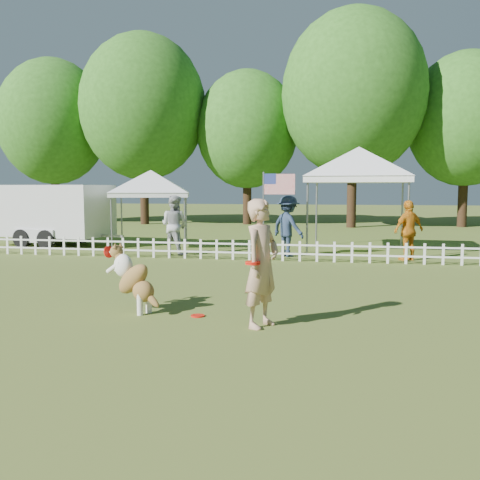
{
  "coord_description": "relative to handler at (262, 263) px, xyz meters",
  "views": [
    {
      "loc": [
        2.38,
        -8.6,
        2.16
      ],
      "look_at": [
        0.4,
        2.0,
        1.1
      ],
      "focal_mm": 40.0,
      "sensor_mm": 36.0,
      "label": 1
    }
  ],
  "objects": [
    {
      "name": "frisbee_on_turf",
      "position": [
        -1.15,
        0.45,
        -0.98
      ],
      "size": [
        0.28,
        0.28,
        0.02
      ],
      "primitive_type": "cylinder",
      "rotation": [
        0.0,
        0.0,
        -0.21
      ],
      "color": "red",
      "rests_on": "ground"
    },
    {
      "name": "spectator_c",
      "position": [
        3.19,
        8.33,
        -0.1
      ],
      "size": [
        1.11,
        0.97,
        1.79
      ],
      "primitive_type": "imported",
      "rotation": [
        0.0,
        0.0,
        3.77
      ],
      "color": "orange",
      "rests_on": "ground"
    },
    {
      "name": "ground",
      "position": [
        -1.21,
        0.51,
        -1.0
      ],
      "size": [
        120.0,
        120.0,
        0.0
      ],
      "primitive_type": "plane",
      "color": "#46651F",
      "rests_on": "ground"
    },
    {
      "name": "tree_center_left",
      "position": [
        -4.21,
        23.01,
        3.9
      ],
      "size": [
        6.0,
        6.0,
        9.8
      ],
      "primitive_type": null,
      "color": "#295A19",
      "rests_on": "ground"
    },
    {
      "name": "spectator_a",
      "position": [
        -4.04,
        8.31,
        -0.04
      ],
      "size": [
        1.1,
        0.96,
        1.92
      ],
      "primitive_type": "imported",
      "rotation": [
        0.0,
        0.0,
        2.85
      ],
      "color": "#A8A9AD",
      "rests_on": "ground"
    },
    {
      "name": "cargo_trailer",
      "position": [
        -9.4,
        10.25,
        0.16
      ],
      "size": [
        5.51,
        3.0,
        2.31
      ],
      "primitive_type": null,
      "rotation": [
        0.0,
        0.0,
        -0.14
      ],
      "color": "silver",
      "rests_on": "ground"
    },
    {
      "name": "tree_center_right",
      "position": [
        1.79,
        21.51,
        5.3
      ],
      "size": [
        7.6,
        7.6,
        12.6
      ],
      "primitive_type": null,
      "color": "#295A19",
      "rests_on": "ground"
    },
    {
      "name": "canopy_tent_right",
      "position": [
        1.77,
        10.43,
        0.73
      ],
      "size": [
        3.5,
        3.5,
        3.45
      ],
      "primitive_type": null,
      "rotation": [
        0.0,
        0.0,
        -0.05
      ],
      "color": "white",
      "rests_on": "ground"
    },
    {
      "name": "handler",
      "position": [
        0.0,
        0.0,
        0.0
      ],
      "size": [
        0.73,
        0.86,
        1.99
      ],
      "primitive_type": "imported",
      "rotation": [
        0.0,
        0.0,
        1.15
      ],
      "color": "tan",
      "rests_on": "ground"
    },
    {
      "name": "spectator_b",
      "position": [
        -0.42,
        8.59,
        -0.04
      ],
      "size": [
        1.4,
        1.34,
        1.91
      ],
      "primitive_type": "imported",
      "rotation": [
        0.0,
        0.0,
        2.43
      ],
      "color": "#212F48",
      "rests_on": "ground"
    },
    {
      "name": "canopy_tent_left",
      "position": [
        -5.41,
        9.95,
        0.36
      ],
      "size": [
        3.23,
        3.23,
        2.72
      ],
      "primitive_type": null,
      "rotation": [
        0.0,
        0.0,
        0.27
      ],
      "color": "white",
      "rests_on": "ground"
    },
    {
      "name": "tree_far_left",
      "position": [
        -16.21,
        22.51,
        4.5
      ],
      "size": [
        6.6,
        6.6,
        11.0
      ],
      "primitive_type": null,
      "color": "#295A19",
      "rests_on": "ground"
    },
    {
      "name": "flag_pole",
      "position": [
        -1.11,
        7.97,
        0.32
      ],
      "size": [
        1.01,
        0.14,
        2.63
      ],
      "primitive_type": null,
      "rotation": [
        0.0,
        0.0,
        0.03
      ],
      "color": "gray",
      "rests_on": "ground"
    },
    {
      "name": "tree_right",
      "position": [
        7.79,
        23.01,
        4.2
      ],
      "size": [
        6.2,
        6.2,
        10.4
      ],
      "primitive_type": null,
      "color": "#295A19",
      "rests_on": "ground"
    },
    {
      "name": "picket_fence",
      "position": [
        -1.21,
        7.51,
        -0.7
      ],
      "size": [
        22.0,
        0.08,
        0.6
      ],
      "primitive_type": null,
      "color": "white",
      "rests_on": "ground"
    },
    {
      "name": "dog",
      "position": [
        -2.32,
        0.55,
        -0.42
      ],
      "size": [
        1.18,
        0.81,
        1.16
      ],
      "primitive_type": null,
      "rotation": [
        0.0,
        0.0,
        -0.43
      ],
      "color": "brown",
      "rests_on": "ground"
    },
    {
      "name": "tree_left",
      "position": [
        -10.21,
        22.01,
        5.0
      ],
      "size": [
        7.4,
        7.4,
        12.0
      ],
      "primitive_type": null,
      "color": "#295A19",
      "rests_on": "ground"
    }
  ]
}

